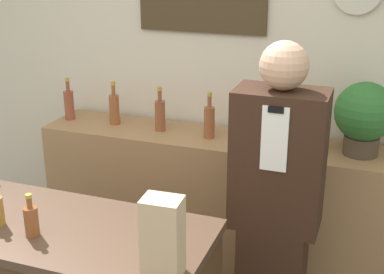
# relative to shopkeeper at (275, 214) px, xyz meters

# --- Properties ---
(back_wall) EXTENTS (5.20, 0.09, 2.70)m
(back_wall) POSITION_rel_shopkeeper_xyz_m (-0.56, 0.84, 0.50)
(back_wall) COLOR beige
(back_wall) RESTS_ON ground_plane
(back_shelf) EXTENTS (2.31, 0.43, 1.00)m
(back_shelf) POSITION_rel_shopkeeper_xyz_m (-0.44, 0.57, -0.35)
(back_shelf) COLOR #9E754C
(back_shelf) RESTS_ON ground_plane
(shopkeeper) EXTENTS (0.43, 0.27, 1.71)m
(shopkeeper) POSITION_rel_shopkeeper_xyz_m (0.00, 0.00, 0.00)
(shopkeeper) COLOR #331E14
(shopkeeper) RESTS_ON ground_plane
(potted_plant) EXTENTS (0.33, 0.33, 0.41)m
(potted_plant) POSITION_rel_shopkeeper_xyz_m (0.35, 0.58, 0.37)
(potted_plant) COLOR #4C3D2D
(potted_plant) RESTS_ON back_shelf
(paper_bag) EXTENTS (0.15, 0.12, 0.31)m
(paper_bag) POSITION_rel_shopkeeper_xyz_m (-0.26, -0.81, 0.27)
(paper_bag) COLOR tan
(paper_bag) RESTS_ON display_counter
(tape_dispenser) EXTENTS (0.09, 0.06, 0.07)m
(tape_dispenser) POSITION_rel_shopkeeper_xyz_m (-0.23, -0.81, 0.14)
(tape_dispenser) COLOR black
(tape_dispenser) RESTS_ON display_counter
(counter_bottle_3) EXTENTS (0.06, 0.06, 0.19)m
(counter_bottle_3) POSITION_rel_shopkeeper_xyz_m (-0.88, -0.74, 0.18)
(counter_bottle_3) COLOR brown
(counter_bottle_3) RESTS_ON display_counter
(shelf_bottle_0) EXTENTS (0.07, 0.07, 0.28)m
(shelf_bottle_0) POSITION_rel_shopkeeper_xyz_m (-1.52, 0.57, 0.25)
(shelf_bottle_0) COLOR brown
(shelf_bottle_0) RESTS_ON back_shelf
(shelf_bottle_1) EXTENTS (0.07, 0.07, 0.28)m
(shelf_bottle_1) POSITION_rel_shopkeeper_xyz_m (-1.19, 0.59, 0.25)
(shelf_bottle_1) COLOR brown
(shelf_bottle_1) RESTS_ON back_shelf
(shelf_bottle_2) EXTENTS (0.07, 0.07, 0.28)m
(shelf_bottle_2) POSITION_rel_shopkeeper_xyz_m (-0.86, 0.57, 0.25)
(shelf_bottle_2) COLOR brown
(shelf_bottle_2) RESTS_ON back_shelf
(shelf_bottle_3) EXTENTS (0.07, 0.07, 0.28)m
(shelf_bottle_3) POSITION_rel_shopkeeper_xyz_m (-0.53, 0.55, 0.25)
(shelf_bottle_3) COLOR brown
(shelf_bottle_3) RESTS_ON back_shelf
(shelf_bottle_4) EXTENTS (0.07, 0.07, 0.28)m
(shelf_bottle_4) POSITION_rel_shopkeeper_xyz_m (-0.20, 0.58, 0.25)
(shelf_bottle_4) COLOR brown
(shelf_bottle_4) RESTS_ON back_shelf
(shelf_bottle_5) EXTENTS (0.07, 0.07, 0.28)m
(shelf_bottle_5) POSITION_rel_shopkeeper_xyz_m (0.13, 0.59, 0.25)
(shelf_bottle_5) COLOR brown
(shelf_bottle_5) RESTS_ON back_shelf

